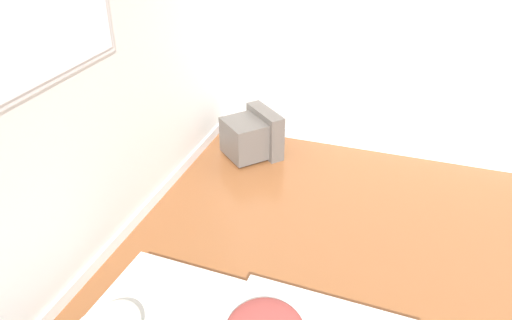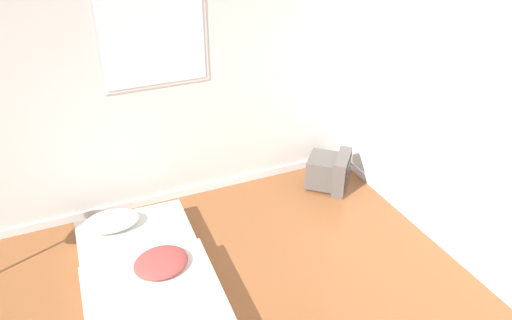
% 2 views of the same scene
% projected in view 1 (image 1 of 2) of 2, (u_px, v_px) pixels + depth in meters
% --- Properties ---
extents(wall_back, '(7.48, 0.08, 2.60)m').
position_uv_depth(wall_back, '(11.00, 107.00, 2.42)').
color(wall_back, silver).
rests_on(wall_back, ground_plane).
extents(crt_tv, '(0.61, 0.61, 0.42)m').
position_uv_depth(crt_tv, '(252.00, 135.00, 4.53)').
color(crt_tv, '#56514C').
rests_on(crt_tv, ground_plane).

